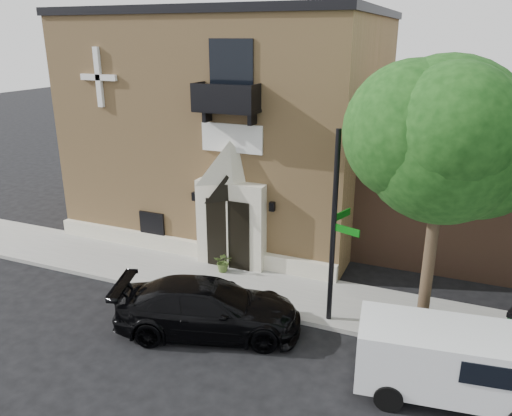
{
  "coord_description": "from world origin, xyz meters",
  "views": [
    {
      "loc": [
        6.39,
        -12.63,
        8.27
      ],
      "look_at": [
        0.3,
        2.0,
        2.79
      ],
      "focal_mm": 35.0,
      "sensor_mm": 36.0,
      "label": 1
    }
  ],
  "objects": [
    {
      "name": "church",
      "position": [
        -2.99,
        7.95,
        4.63
      ],
      "size": [
        12.2,
        11.01,
        9.3
      ],
      "color": "tan",
      "rests_on": "ground"
    },
    {
      "name": "street_sign",
      "position": [
        3.37,
        0.44,
        3.06
      ],
      "size": [
        0.88,
        1.1,
        5.79
      ],
      "rotation": [
        0.0,
        0.0,
        -0.33
      ],
      "color": "black",
      "rests_on": "sidewalk"
    },
    {
      "name": "street_tree_left",
      "position": [
        6.03,
        0.35,
        5.87
      ],
      "size": [
        4.97,
        4.38,
        7.77
      ],
      "color": "#38281C",
      "rests_on": "sidewalk"
    },
    {
      "name": "planter",
      "position": [
        -1.01,
        2.09,
        0.52
      ],
      "size": [
        0.78,
        0.72,
        0.74
      ],
      "primitive_type": "imported",
      "rotation": [
        0.0,
        0.0,
        0.24
      ],
      "color": "#4E662D",
      "rests_on": "sidewalk"
    },
    {
      "name": "black_sedan",
      "position": [
        0.2,
        -1.37,
        0.78
      ],
      "size": [
        5.81,
        3.75,
        1.57
      ],
      "primitive_type": "imported",
      "rotation": [
        0.0,
        0.0,
        1.88
      ],
      "color": "black",
      "rests_on": "ground"
    },
    {
      "name": "ground",
      "position": [
        0.0,
        0.0,
        0.0
      ],
      "size": [
        120.0,
        120.0,
        0.0
      ],
      "primitive_type": "plane",
      "color": "black",
      "rests_on": "ground"
    },
    {
      "name": "cargo_van",
      "position": [
        7.05,
        -1.65,
        1.02
      ],
      "size": [
        4.66,
        2.35,
        1.82
      ],
      "rotation": [
        0.0,
        0.0,
        0.13
      ],
      "color": "white",
      "rests_on": "ground"
    },
    {
      "name": "sidewalk",
      "position": [
        1.0,
        1.5,
        0.07
      ],
      "size": [
        42.0,
        3.0,
        0.15
      ],
      "primitive_type": "cube",
      "color": "gray",
      "rests_on": "ground"
    },
    {
      "name": "fire_hydrant",
      "position": [
        7.11,
        0.56,
        0.5
      ],
      "size": [
        0.41,
        0.33,
        0.71
      ],
      "color": "#B12900",
      "rests_on": "sidewalk"
    }
  ]
}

